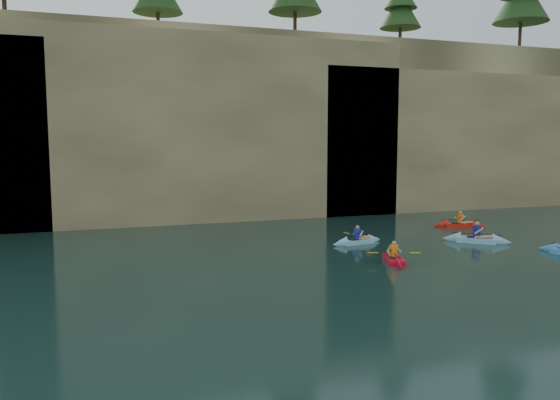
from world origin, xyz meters
name	(u,v)px	position (x,y,z in m)	size (l,w,h in m)	color
ground	(354,376)	(0.00, 0.00, 0.00)	(160.00, 160.00, 0.00)	black
cliff	(162,124)	(0.00, 30.00, 6.00)	(70.00, 16.00, 12.00)	tan
cliff_slab_center	(212,126)	(2.00, 22.60, 5.70)	(24.00, 2.40, 11.40)	tan
cliff_slab_east	(486,139)	(22.00, 22.60, 4.92)	(26.00, 2.40, 9.84)	tan
sea_cave_center	(110,199)	(-4.00, 21.95, 1.60)	(3.50, 1.00, 3.20)	black
sea_cave_east	(338,181)	(10.00, 21.95, 2.25)	(5.00, 1.00, 4.50)	black
kayaker_ltblue_near	(476,239)	(12.33, 11.38, 0.15)	(2.86, 2.66, 1.25)	#85BDDF
kayaker_red_far	(394,259)	(6.40, 9.05, 0.13)	(2.03, 2.94, 1.06)	red
kayaker_ltblue_mid	(357,241)	(6.80, 13.00, 0.13)	(2.89, 2.12, 1.07)	#8CC8EA
kayaker_extra_east	(460,225)	(14.50, 15.46, 0.14)	(3.00, 2.09, 1.13)	red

